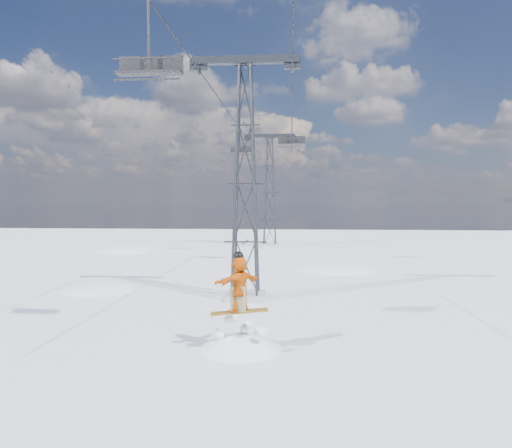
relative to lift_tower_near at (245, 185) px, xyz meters
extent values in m
plane|color=white|center=(-0.80, -8.00, -5.47)|extent=(120.00, 120.00, 0.00)
sphere|color=white|center=(-7.80, 2.00, -13.12)|extent=(16.00, 16.00, 16.00)
sphere|color=white|center=(5.20, 10.00, -14.97)|extent=(20.00, 20.00, 20.00)
sphere|color=white|center=(-12.80, 20.00, -15.87)|extent=(22.00, 22.00, 22.00)
cube|color=#999999|center=(0.00, 0.00, -5.32)|extent=(1.80, 1.80, 0.30)
cube|color=#2B2D32|center=(0.00, 0.00, 5.78)|extent=(5.00, 0.35, 0.35)
cube|color=#2B2D32|center=(-2.20, 0.00, 5.58)|extent=(0.80, 0.25, 0.50)
cube|color=#2B2D32|center=(2.20, 0.00, 5.58)|extent=(0.80, 0.25, 0.50)
cube|color=#999999|center=(0.00, 25.00, -5.32)|extent=(1.80, 1.80, 0.30)
cube|color=#2B2D32|center=(0.00, 25.00, 5.78)|extent=(5.00, 0.35, 0.35)
cube|color=#2B2D32|center=(-2.20, 25.00, 5.58)|extent=(0.80, 0.25, 0.50)
cube|color=#2B2D32|center=(2.20, 25.00, 5.58)|extent=(0.80, 0.25, 0.50)
cylinder|color=black|center=(-2.20, 11.50, 5.38)|extent=(0.06, 51.00, 0.06)
cylinder|color=black|center=(2.20, 11.50, 5.38)|extent=(0.06, 51.00, 0.06)
sphere|color=white|center=(0.57, -7.26, -7.22)|extent=(4.40, 4.40, 4.40)
cube|color=orange|center=(0.57, -7.56, -4.20)|extent=(1.81, 0.50, 0.19)
imported|color=#D85909|center=(0.57, -7.56, -3.32)|extent=(1.56, 1.42, 1.73)
cube|color=olive|center=(0.57, -7.56, -3.79)|extent=(0.61, 0.59, 0.79)
sphere|color=black|center=(0.57, -7.56, -2.48)|extent=(0.32, 0.32, 0.32)
cylinder|color=black|center=(-2.20, -7.58, 4.27)|extent=(0.08, 0.08, 2.23)
cube|color=black|center=(-2.20, -7.58, 3.16)|extent=(2.02, 0.46, 0.08)
cube|color=black|center=(-2.20, -7.36, 3.46)|extent=(2.02, 0.06, 0.56)
cylinder|color=black|center=(-2.20, -7.83, 2.90)|extent=(2.02, 0.06, 0.06)
cylinder|color=black|center=(-2.20, -7.88, 3.51)|extent=(2.02, 0.05, 0.05)
cylinder|color=black|center=(2.20, 11.11, 4.32)|extent=(0.08, 0.08, 2.12)
cube|color=black|center=(2.20, 11.11, 3.26)|extent=(1.93, 0.43, 0.08)
cube|color=black|center=(2.20, 11.32, 3.55)|extent=(1.93, 0.06, 0.53)
cylinder|color=black|center=(2.20, 10.87, 3.02)|extent=(1.93, 0.06, 0.06)
cylinder|color=black|center=(2.20, 10.82, 3.60)|extent=(1.93, 0.05, 0.05)
cylinder|color=black|center=(-2.20, 17.84, 4.39)|extent=(0.07, 0.07, 1.99)
cube|color=black|center=(-2.20, 17.84, 3.39)|extent=(1.81, 0.41, 0.07)
cube|color=black|center=(-2.20, 18.04, 3.66)|extent=(1.81, 0.05, 0.50)
cylinder|color=black|center=(-2.20, 17.62, 3.17)|extent=(1.81, 0.05, 0.05)
cylinder|color=black|center=(-2.20, 17.57, 3.71)|extent=(1.81, 0.05, 0.05)
camera|label=1|loc=(2.15, -21.47, -0.74)|focal=32.00mm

